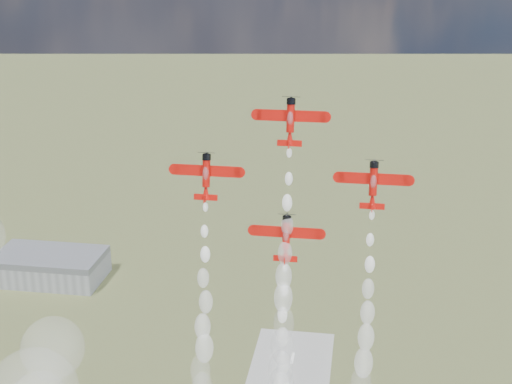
{
  "coord_description": "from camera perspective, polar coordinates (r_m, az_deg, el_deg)",
  "views": [
    {
      "loc": [
        22.6,
        -104.88,
        151.16
      ],
      "look_at": [
        3.36,
        18.32,
        106.94
      ],
      "focal_mm": 50.0,
      "sensor_mm": 36.0,
      "label": 1
    }
  ],
  "objects": [
    {
      "name": "plane_right",
      "position": [
        129.96,
        9.36,
        0.66
      ],
      "size": [
        12.53,
        4.25,
        8.87
      ],
      "rotation": [
        1.38,
        0.0,
        0.0
      ],
      "color": "red",
      "rests_on": "ground"
    },
    {
      "name": "plane_left",
      "position": [
        133.06,
        -4.01,
        1.32
      ],
      "size": [
        12.53,
        4.25,
        8.87
      ],
      "rotation": [
        1.38,
        0.0,
        0.0
      ],
      "color": "red",
      "rests_on": "ground"
    },
    {
      "name": "hangar",
      "position": [
        349.88,
        -16.17,
        -5.73
      ],
      "size": [
        50.0,
        28.0,
        13.0
      ],
      "color": "gray",
      "rests_on": "ground"
    },
    {
      "name": "plane_lead",
      "position": [
        129.62,
        2.77,
        5.72
      ],
      "size": [
        12.53,
        4.25,
        8.87
      ],
      "rotation": [
        1.38,
        0.0,
        0.0
      ],
      "color": "red",
      "rests_on": "ground"
    },
    {
      "name": "smoke_trail_lead",
      "position": [
        138.28,
        2.11,
        -11.98
      ],
      "size": [
        5.21,
        11.41,
        47.99
      ],
      "color": "white",
      "rests_on": "plane_lead"
    },
    {
      "name": "plane_slot",
      "position": [
        132.49,
        2.43,
        -3.62
      ],
      "size": [
        12.53,
        4.25,
        8.87
      ],
      "rotation": [
        1.38,
        0.0,
        0.0
      ],
      "color": "red",
      "rests_on": "ground"
    }
  ]
}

